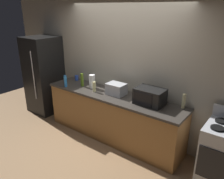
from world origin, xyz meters
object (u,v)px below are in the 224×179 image
(refrigerator, at_px, (44,75))
(mug_blue, at_px, (77,78))
(microwave, at_px, (150,96))
(paper_towel_roll, at_px, (92,81))
(bottle_spray_cleaner, at_px, (65,81))
(bottle_vinegar, at_px, (94,87))
(bottle_olive_oil, at_px, (82,80))
(toaster_oven, at_px, (116,89))
(stove_range, at_px, (224,155))
(bottle_hand_soap, at_px, (184,101))

(refrigerator, height_order, mug_blue, refrigerator)
(microwave, xyz_separation_m, paper_towel_roll, (-1.29, 0.00, 0.00))
(bottle_spray_cleaner, bearing_deg, microwave, 8.95)
(mug_blue, bearing_deg, bottle_vinegar, -20.20)
(microwave, height_order, bottle_olive_oil, microwave)
(microwave, xyz_separation_m, bottle_olive_oil, (-1.53, -0.04, -0.00))
(toaster_oven, distance_m, bottle_vinegar, 0.44)
(stove_range, height_order, toaster_oven, toaster_oven)
(stove_range, xyz_separation_m, paper_towel_roll, (-2.54, 0.05, 0.57))
(refrigerator, height_order, microwave, refrigerator)
(paper_towel_roll, relative_size, bottle_vinegar, 1.39)
(paper_towel_roll, xyz_separation_m, bottle_vinegar, (0.17, -0.13, -0.04))
(toaster_oven, bearing_deg, refrigerator, -178.36)
(paper_towel_roll, distance_m, bottle_vinegar, 0.22)
(bottle_vinegar, xyz_separation_m, bottle_olive_oil, (-0.41, 0.08, 0.03))
(mug_blue, bearing_deg, refrigerator, -167.07)
(stove_range, relative_size, bottle_vinegar, 5.56)
(microwave, distance_m, bottle_olive_oil, 1.53)
(stove_range, distance_m, bottle_hand_soap, 0.95)
(paper_towel_roll, height_order, bottle_spray_cleaner, paper_towel_roll)
(stove_range, bearing_deg, refrigerator, -180.00)
(bottle_hand_soap, distance_m, bottle_olive_oil, 2.05)
(mug_blue, bearing_deg, stove_range, -3.76)
(bottle_spray_cleaner, xyz_separation_m, bottle_olive_oil, (0.24, 0.23, 0.02))
(refrigerator, bearing_deg, bottle_vinegar, -2.72)
(bottle_vinegar, relative_size, mug_blue, 1.82)
(toaster_oven, bearing_deg, microwave, -1.00)
(toaster_oven, distance_m, paper_towel_roll, 0.59)
(bottle_vinegar, relative_size, bottle_spray_cleaner, 0.84)
(bottle_olive_oil, xyz_separation_m, mug_blue, (-0.37, 0.20, -0.08))
(refrigerator, distance_m, bottle_hand_soap, 3.32)
(microwave, relative_size, bottle_hand_soap, 1.97)
(microwave, distance_m, bottle_spray_cleaner, 1.79)
(bottle_olive_oil, relative_size, mug_blue, 2.47)
(toaster_oven, relative_size, paper_towel_roll, 1.26)
(toaster_oven, relative_size, bottle_olive_oil, 1.29)
(stove_range, height_order, microwave, microwave)
(bottle_spray_cleaner, bearing_deg, stove_range, 4.37)
(paper_towel_roll, bearing_deg, microwave, -0.10)
(refrigerator, distance_m, toaster_oven, 2.11)
(bottle_hand_soap, distance_m, mug_blue, 2.41)
(bottle_olive_oil, bearing_deg, paper_towel_roll, 11.00)
(bottle_olive_oil, bearing_deg, microwave, 1.63)
(paper_towel_roll, bearing_deg, bottle_vinegar, -37.32)
(stove_range, relative_size, bottle_olive_oil, 4.10)
(refrigerator, height_order, bottle_spray_cleaner, refrigerator)
(toaster_oven, xyz_separation_m, bottle_spray_cleaner, (-1.07, -0.29, 0.01))
(paper_towel_roll, height_order, bottle_hand_soap, paper_towel_roll)
(toaster_oven, distance_m, bottle_hand_soap, 1.22)
(paper_towel_roll, bearing_deg, mug_blue, 165.57)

